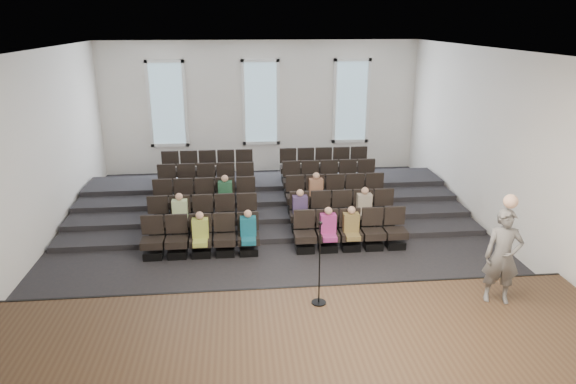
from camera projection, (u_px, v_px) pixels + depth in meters
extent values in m
plane|color=black|center=(275.00, 243.00, 13.82)|extent=(14.00, 14.00, 0.00)
cube|color=white|center=(274.00, 51.00, 12.21)|extent=(12.00, 14.00, 0.02)
cube|color=white|center=(261.00, 108.00, 19.63)|extent=(12.00, 0.04, 5.00)
cube|color=white|center=(316.00, 291.00, 6.40)|extent=(12.00, 0.04, 5.00)
cube|color=white|center=(27.00, 159.00, 12.45)|extent=(0.04, 14.00, 5.00)
cube|color=white|center=(501.00, 147.00, 13.58)|extent=(0.04, 14.00, 5.00)
cube|color=#402D1B|center=(297.00, 350.00, 8.93)|extent=(11.80, 3.60, 0.50)
cube|color=black|center=(287.00, 298.00, 10.60)|extent=(11.80, 0.06, 0.52)
cube|color=black|center=(270.00, 210.00, 15.98)|extent=(11.80, 4.80, 0.15)
cube|color=black|center=(268.00, 202.00, 16.46)|extent=(11.80, 3.75, 0.30)
cube|color=black|center=(267.00, 195.00, 16.93)|extent=(11.80, 2.70, 0.45)
cube|color=black|center=(266.00, 187.00, 17.40)|extent=(11.80, 1.65, 0.60)
cube|color=black|center=(154.00, 254.00, 12.92)|extent=(0.47, 0.43, 0.20)
cube|color=black|center=(153.00, 243.00, 12.83)|extent=(0.55, 0.50, 0.19)
cube|color=black|center=(152.00, 225.00, 12.89)|extent=(0.55, 0.08, 0.50)
cube|color=black|center=(178.00, 253.00, 12.98)|extent=(0.47, 0.43, 0.20)
cube|color=black|center=(177.00, 242.00, 12.88)|extent=(0.55, 0.50, 0.19)
cube|color=black|center=(177.00, 224.00, 12.95)|extent=(0.55, 0.08, 0.50)
cube|color=black|center=(202.00, 252.00, 13.04)|extent=(0.47, 0.43, 0.20)
cube|color=black|center=(201.00, 241.00, 12.94)|extent=(0.55, 0.50, 0.19)
cube|color=black|center=(201.00, 223.00, 13.01)|extent=(0.55, 0.08, 0.50)
cube|color=black|center=(225.00, 251.00, 13.09)|extent=(0.47, 0.43, 0.20)
cube|color=black|center=(225.00, 240.00, 13.00)|extent=(0.55, 0.50, 0.19)
cube|color=black|center=(224.00, 222.00, 13.06)|extent=(0.55, 0.08, 0.50)
cube|color=black|center=(249.00, 250.00, 13.15)|extent=(0.47, 0.43, 0.20)
cube|color=black|center=(249.00, 239.00, 13.05)|extent=(0.55, 0.50, 0.19)
cube|color=black|center=(248.00, 221.00, 13.12)|extent=(0.55, 0.08, 0.50)
cube|color=black|center=(305.00, 248.00, 13.29)|extent=(0.47, 0.43, 0.20)
cube|color=black|center=(305.00, 237.00, 13.19)|extent=(0.55, 0.50, 0.19)
cube|color=black|center=(304.00, 219.00, 13.26)|extent=(0.55, 0.08, 0.50)
cube|color=black|center=(328.00, 247.00, 13.34)|extent=(0.47, 0.43, 0.20)
cube|color=black|center=(328.00, 236.00, 13.25)|extent=(0.55, 0.50, 0.19)
cube|color=black|center=(327.00, 218.00, 13.31)|extent=(0.55, 0.08, 0.50)
cube|color=black|center=(350.00, 246.00, 13.40)|extent=(0.47, 0.43, 0.20)
cube|color=black|center=(351.00, 235.00, 13.30)|extent=(0.55, 0.50, 0.19)
cube|color=black|center=(350.00, 217.00, 13.37)|extent=(0.55, 0.08, 0.50)
cube|color=black|center=(373.00, 245.00, 13.46)|extent=(0.47, 0.43, 0.20)
cube|color=black|center=(373.00, 234.00, 13.36)|extent=(0.55, 0.50, 0.19)
cube|color=black|center=(372.00, 216.00, 13.42)|extent=(0.55, 0.08, 0.50)
cube|color=black|center=(395.00, 244.00, 13.51)|extent=(0.47, 0.43, 0.20)
cube|color=black|center=(396.00, 233.00, 13.41)|extent=(0.55, 0.50, 0.19)
cube|color=black|center=(394.00, 216.00, 13.48)|extent=(0.55, 0.08, 0.50)
cube|color=black|center=(159.00, 232.00, 13.87)|extent=(0.47, 0.43, 0.20)
cube|color=black|center=(158.00, 222.00, 13.77)|extent=(0.55, 0.50, 0.19)
cube|color=black|center=(158.00, 205.00, 13.83)|extent=(0.55, 0.08, 0.50)
cube|color=black|center=(181.00, 231.00, 13.92)|extent=(0.47, 0.43, 0.20)
cube|color=black|center=(181.00, 221.00, 13.82)|extent=(0.55, 0.50, 0.19)
cube|color=black|center=(180.00, 204.00, 13.89)|extent=(0.55, 0.08, 0.50)
cube|color=black|center=(204.00, 231.00, 13.98)|extent=(0.47, 0.43, 0.20)
cube|color=black|center=(203.00, 220.00, 13.88)|extent=(0.55, 0.50, 0.19)
cube|color=black|center=(203.00, 203.00, 13.95)|extent=(0.55, 0.08, 0.50)
cube|color=black|center=(226.00, 230.00, 14.04)|extent=(0.47, 0.43, 0.20)
cube|color=black|center=(225.00, 219.00, 13.94)|extent=(0.55, 0.50, 0.19)
cube|color=black|center=(225.00, 202.00, 14.00)|extent=(0.55, 0.08, 0.50)
cube|color=black|center=(248.00, 229.00, 14.09)|extent=(0.47, 0.43, 0.20)
cube|color=black|center=(247.00, 218.00, 13.99)|extent=(0.55, 0.50, 0.19)
cube|color=black|center=(247.00, 202.00, 14.06)|extent=(0.55, 0.08, 0.50)
cube|color=black|center=(300.00, 227.00, 14.23)|extent=(0.47, 0.43, 0.20)
cube|color=black|center=(300.00, 216.00, 14.13)|extent=(0.55, 0.50, 0.19)
cube|color=black|center=(299.00, 200.00, 14.20)|extent=(0.55, 0.08, 0.50)
cube|color=black|center=(321.00, 226.00, 14.29)|extent=(0.47, 0.43, 0.20)
cube|color=black|center=(322.00, 216.00, 14.19)|extent=(0.55, 0.50, 0.19)
cube|color=black|center=(321.00, 199.00, 14.25)|extent=(0.55, 0.08, 0.50)
cube|color=black|center=(342.00, 225.00, 14.34)|extent=(0.47, 0.43, 0.20)
cube|color=black|center=(343.00, 215.00, 14.24)|extent=(0.55, 0.50, 0.19)
cube|color=black|center=(342.00, 199.00, 14.31)|extent=(0.55, 0.08, 0.50)
cube|color=black|center=(363.00, 224.00, 14.40)|extent=(0.47, 0.43, 0.20)
cube|color=black|center=(364.00, 214.00, 14.30)|extent=(0.55, 0.50, 0.19)
cube|color=black|center=(363.00, 198.00, 14.37)|extent=(0.55, 0.08, 0.50)
cube|color=black|center=(384.00, 224.00, 14.46)|extent=(0.47, 0.43, 0.20)
cube|color=black|center=(385.00, 213.00, 14.36)|extent=(0.55, 0.50, 0.19)
cube|color=black|center=(384.00, 197.00, 14.42)|extent=(0.55, 0.08, 0.50)
cube|color=black|center=(163.00, 213.00, 14.81)|extent=(0.47, 0.42, 0.20)
cube|color=black|center=(163.00, 203.00, 14.71)|extent=(0.55, 0.50, 0.19)
cube|color=black|center=(162.00, 187.00, 14.78)|extent=(0.55, 0.08, 0.50)
cube|color=black|center=(184.00, 213.00, 14.86)|extent=(0.47, 0.42, 0.20)
cube|color=black|center=(184.00, 203.00, 14.77)|extent=(0.55, 0.50, 0.19)
cube|color=black|center=(184.00, 187.00, 14.83)|extent=(0.55, 0.08, 0.50)
cube|color=black|center=(205.00, 212.00, 14.92)|extent=(0.47, 0.42, 0.20)
cube|color=black|center=(205.00, 202.00, 14.82)|extent=(0.55, 0.50, 0.19)
cube|color=black|center=(204.00, 186.00, 14.89)|extent=(0.55, 0.08, 0.50)
cube|color=black|center=(226.00, 211.00, 14.98)|extent=(0.47, 0.42, 0.20)
cube|color=black|center=(226.00, 201.00, 14.88)|extent=(0.55, 0.50, 0.19)
cube|color=black|center=(225.00, 185.00, 14.94)|extent=(0.55, 0.08, 0.50)
cube|color=black|center=(247.00, 210.00, 15.03)|extent=(0.47, 0.42, 0.20)
cube|color=black|center=(246.00, 200.00, 14.93)|extent=(0.55, 0.50, 0.19)
cube|color=black|center=(246.00, 185.00, 15.00)|extent=(0.55, 0.08, 0.50)
cube|color=black|center=(296.00, 209.00, 15.17)|extent=(0.47, 0.42, 0.20)
cube|color=black|center=(296.00, 199.00, 15.07)|extent=(0.55, 0.50, 0.19)
cube|color=black|center=(295.00, 183.00, 15.14)|extent=(0.55, 0.08, 0.50)
cube|color=black|center=(316.00, 208.00, 15.23)|extent=(0.47, 0.42, 0.20)
cube|color=black|center=(316.00, 198.00, 15.13)|extent=(0.55, 0.50, 0.19)
cube|color=black|center=(315.00, 183.00, 15.19)|extent=(0.55, 0.08, 0.50)
cube|color=black|center=(336.00, 207.00, 15.28)|extent=(0.47, 0.42, 0.20)
cube|color=black|center=(336.00, 197.00, 15.18)|extent=(0.55, 0.50, 0.19)
cube|color=black|center=(335.00, 182.00, 15.25)|extent=(0.55, 0.08, 0.50)
cube|color=black|center=(355.00, 207.00, 15.34)|extent=(0.47, 0.42, 0.20)
cube|color=black|center=(356.00, 197.00, 15.24)|extent=(0.55, 0.50, 0.19)
cube|color=black|center=(355.00, 182.00, 15.31)|extent=(0.55, 0.08, 0.50)
cube|color=black|center=(375.00, 206.00, 15.40)|extent=(0.47, 0.42, 0.20)
cube|color=black|center=(376.00, 196.00, 15.30)|extent=(0.55, 0.50, 0.19)
cube|color=black|center=(374.00, 181.00, 15.36)|extent=(0.55, 0.08, 0.50)
cube|color=black|center=(167.00, 197.00, 15.75)|extent=(0.47, 0.42, 0.20)
cube|color=black|center=(167.00, 187.00, 15.65)|extent=(0.55, 0.50, 0.19)
cube|color=black|center=(167.00, 172.00, 15.72)|extent=(0.55, 0.08, 0.50)
cube|color=black|center=(187.00, 196.00, 15.81)|extent=(0.47, 0.42, 0.20)
cube|color=black|center=(187.00, 186.00, 15.71)|extent=(0.55, 0.50, 0.19)
cube|color=black|center=(186.00, 172.00, 15.77)|extent=(0.55, 0.08, 0.50)
cube|color=black|center=(207.00, 195.00, 15.86)|extent=(0.47, 0.42, 0.20)
cube|color=black|center=(206.00, 186.00, 15.76)|extent=(0.55, 0.50, 0.19)
cube|color=black|center=(206.00, 171.00, 15.83)|extent=(0.55, 0.08, 0.50)
cube|color=black|center=(226.00, 195.00, 15.92)|extent=(0.47, 0.42, 0.20)
cube|color=black|center=(226.00, 185.00, 15.82)|extent=(0.55, 0.50, 0.19)
cube|color=black|center=(226.00, 170.00, 15.89)|extent=(0.55, 0.08, 0.50)
cube|color=black|center=(246.00, 194.00, 15.98)|extent=(0.47, 0.42, 0.20)
cube|color=black|center=(245.00, 185.00, 15.88)|extent=(0.55, 0.50, 0.19)
cube|color=black|center=(245.00, 170.00, 15.94)|extent=(0.55, 0.08, 0.50)
cube|color=black|center=(292.00, 193.00, 16.11)|extent=(0.47, 0.42, 0.20)
cube|color=black|center=(292.00, 183.00, 16.01)|extent=(0.55, 0.50, 0.19)
cube|color=black|center=(291.00, 169.00, 16.08)|extent=(0.55, 0.08, 0.50)
cube|color=black|center=(311.00, 192.00, 16.17)|extent=(0.47, 0.42, 0.20)
cube|color=black|center=(311.00, 183.00, 16.07)|extent=(0.55, 0.50, 0.19)
cube|color=black|center=(310.00, 168.00, 16.14)|extent=(0.55, 0.08, 0.50)
cube|color=black|center=(330.00, 191.00, 16.23)|extent=(0.47, 0.42, 0.20)
cube|color=black|center=(330.00, 182.00, 16.13)|extent=(0.55, 0.50, 0.19)
cube|color=black|center=(329.00, 168.00, 16.19)|extent=(0.55, 0.08, 0.50)
cube|color=black|center=(348.00, 191.00, 16.28)|extent=(0.47, 0.42, 0.20)
cube|color=black|center=(349.00, 181.00, 16.18)|extent=(0.55, 0.50, 0.19)
cube|color=black|center=(348.00, 167.00, 16.25)|extent=(0.55, 0.08, 0.50)
cube|color=black|center=(367.00, 190.00, 16.34)|extent=(0.47, 0.42, 0.20)
cube|color=black|center=(367.00, 181.00, 16.24)|extent=(0.55, 0.50, 0.19)
cube|color=black|center=(366.00, 167.00, 16.31)|extent=(0.55, 0.08, 0.50)
cube|color=black|center=(171.00, 182.00, 16.69)|extent=(0.47, 0.42, 0.20)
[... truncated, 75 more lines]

